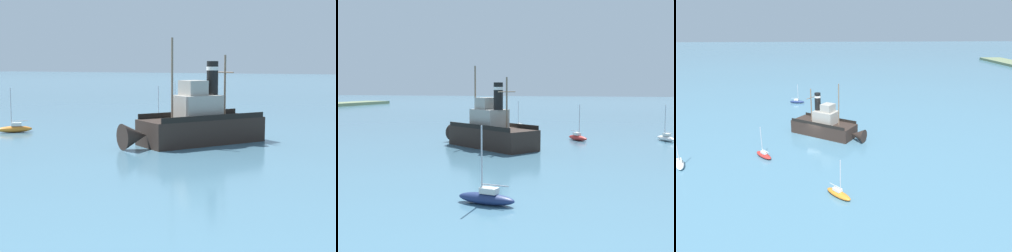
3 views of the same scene
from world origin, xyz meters
TOP-DOWN VIEW (x-y plane):
  - ground_plane at (0.00, 0.00)m, footprint 600.00×600.00m
  - old_tugboat at (-1.29, 2.28)m, footprint 10.69×13.91m
  - sailboat_red at (8.07, -7.42)m, footprint 3.55×3.37m
  - sailboat_white at (10.65, -18.96)m, footprint 3.88×2.71m
  - sailboat_orange at (19.82, 3.80)m, footprint 3.53×3.40m

SIDE VIEW (x-z plane):
  - ground_plane at x=0.00m, z-range 0.00..0.00m
  - sailboat_red at x=8.07m, z-range -2.02..2.88m
  - sailboat_white at x=10.65m, z-range -2.02..2.88m
  - sailboat_orange at x=19.82m, z-range -2.02..2.88m
  - old_tugboat at x=-1.29m, z-range -3.12..6.78m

